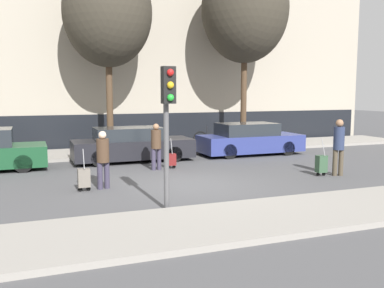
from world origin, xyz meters
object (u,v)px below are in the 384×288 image
(parked_bicycle, at_px, (211,138))
(bare_tree_near_crossing, at_px, (108,13))
(bare_tree_down_street, at_px, (245,9))
(traffic_light, at_px, (168,109))
(parked_car_1, at_px, (132,145))
(pedestrian_center, at_px, (156,144))
(trolley_left, at_px, (84,178))
(trolley_center, at_px, (171,159))
(pedestrian_left, at_px, (103,156))
(parked_car_2, at_px, (250,140))
(trolley_right, at_px, (321,164))
(pedestrian_right, at_px, (339,144))

(parked_bicycle, relative_size, bare_tree_near_crossing, 0.22)
(bare_tree_near_crossing, xyz_separation_m, bare_tree_down_street, (6.31, -0.26, 0.50))
(traffic_light, height_order, bare_tree_down_street, bare_tree_down_street)
(parked_car_1, xyz_separation_m, pedestrian_center, (0.36, -2.10, 0.27))
(trolley_left, distance_m, trolley_center, 4.05)
(parked_bicycle, xyz_separation_m, bare_tree_near_crossing, (-4.69, 0.06, 5.46))
(parked_car_1, bearing_deg, pedestrian_left, -112.49)
(parked_car_1, height_order, parked_car_2, parked_car_2)
(parked_car_2, relative_size, pedestrian_left, 2.74)
(bare_tree_near_crossing, bearing_deg, trolley_right, -53.90)
(trolley_left, relative_size, bare_tree_near_crossing, 0.14)
(trolley_left, xyz_separation_m, bare_tree_near_crossing, (1.94, 6.84, 5.59))
(bare_tree_near_crossing, bearing_deg, trolley_left, -105.85)
(trolley_left, bearing_deg, pedestrian_center, 41.07)
(parked_car_1, height_order, trolley_right, parked_car_1)
(pedestrian_center, distance_m, trolley_right, 5.48)
(trolley_center, xyz_separation_m, parked_bicycle, (3.38, 4.36, 0.17))
(pedestrian_right, bearing_deg, bare_tree_near_crossing, 143.29)
(trolley_center, bearing_deg, bare_tree_down_street, 39.79)
(trolley_left, xyz_separation_m, trolley_right, (7.32, -0.54, 0.02))
(trolley_center, xyz_separation_m, traffic_light, (-1.71, -5.06, 1.99))
(trolley_center, bearing_deg, pedestrian_right, -33.96)
(pedestrian_center, relative_size, pedestrian_right, 0.88)
(pedestrian_left, relative_size, bare_tree_near_crossing, 0.20)
(parked_car_1, height_order, pedestrian_right, pedestrian_right)
(pedestrian_left, height_order, trolley_right, pedestrian_left)
(pedestrian_left, height_order, bare_tree_down_street, bare_tree_down_street)
(trolley_right, height_order, bare_tree_down_street, bare_tree_down_street)
(pedestrian_center, height_order, traffic_light, traffic_light)
(trolley_center, height_order, traffic_light, traffic_light)
(trolley_center, distance_m, traffic_light, 5.70)
(pedestrian_right, xyz_separation_m, trolley_right, (-0.53, 0.14, -0.65))
(trolley_right, distance_m, parked_bicycle, 7.35)
(pedestrian_left, distance_m, bare_tree_down_street, 11.49)
(pedestrian_center, xyz_separation_m, bare_tree_down_street, (5.54, 4.22, 5.56))
(parked_car_2, distance_m, pedestrian_center, 5.15)
(trolley_right, distance_m, bare_tree_near_crossing, 10.69)
(trolley_left, bearing_deg, parked_car_2, 30.69)
(parked_car_1, height_order, bare_tree_down_street, bare_tree_down_street)
(trolley_left, distance_m, pedestrian_right, 7.91)
(parked_car_1, bearing_deg, bare_tree_down_street, 19.72)
(pedestrian_right, distance_m, bare_tree_down_street, 9.07)
(pedestrian_center, distance_m, parked_bicycle, 5.93)
(pedestrian_right, xyz_separation_m, traffic_light, (-6.31, -1.96, 1.28))
(trolley_center, bearing_deg, parked_bicycle, 52.19)
(trolley_left, distance_m, parked_bicycle, 9.49)
(trolley_right, bearing_deg, bare_tree_down_street, 82.58)
(parked_bicycle, bearing_deg, trolley_right, -84.64)
(parked_car_2, xyz_separation_m, trolley_right, (-0.10, -4.94, -0.25))
(pedestrian_left, bearing_deg, bare_tree_down_street, 28.53)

